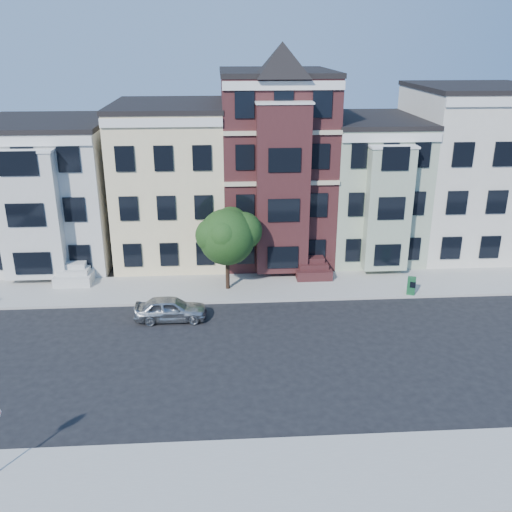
{
  "coord_description": "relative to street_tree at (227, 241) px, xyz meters",
  "views": [
    {
      "loc": [
        -3.77,
        -23.42,
        14.12
      ],
      "look_at": [
        -2.07,
        2.51,
        4.2
      ],
      "focal_mm": 40.0,
      "sensor_mm": 36.0,
      "label": 1
    }
  ],
  "objects": [
    {
      "name": "house_white",
      "position": [
        -11.59,
        6.69,
        1.33
      ],
      "size": [
        8.0,
        9.0,
        9.0
      ],
      "primitive_type": "cube",
      "color": "beige",
      "rests_on": "ground"
    },
    {
      "name": "house_cream",
      "position": [
        16.91,
        6.69,
        2.33
      ],
      "size": [
        8.0,
        9.0,
        11.0
      ],
      "primitive_type": "cube",
      "color": "silver",
      "rests_on": "ground"
    },
    {
      "name": "house_green",
      "position": [
        9.91,
        6.69,
        1.33
      ],
      "size": [
        6.0,
        9.0,
        9.0
      ],
      "primitive_type": "cube",
      "color": "#9FAE91",
      "rests_on": "ground"
    },
    {
      "name": "parked_car",
      "position": [
        -3.12,
        -3.61,
        -2.52
      ],
      "size": [
        3.84,
        1.56,
        1.31
      ],
      "primitive_type": "imported",
      "rotation": [
        0.0,
        0.0,
        1.57
      ],
      "color": "#9DA1A6",
      "rests_on": "ground"
    },
    {
      "name": "house_brown",
      "position": [
        3.41,
        6.69,
        2.83
      ],
      "size": [
        7.0,
        9.0,
        12.0
      ],
      "primitive_type": "cube",
      "color": "#3E1B1B",
      "rests_on": "ground"
    },
    {
      "name": "street_tree",
      "position": [
        0.0,
        0.0,
        0.0
      ],
      "size": [
        6.6,
        6.6,
        6.04
      ],
      "primitive_type": null,
      "rotation": [
        0.0,
        0.0,
        0.33
      ],
      "color": "#26521A",
      "rests_on": "far_sidewalk"
    },
    {
      "name": "newspaper_box",
      "position": [
        10.66,
        -1.51,
        -2.5
      ],
      "size": [
        0.59,
        0.56,
        1.04
      ],
      "primitive_type": "cube",
      "rotation": [
        0.0,
        0.0,
        -0.38
      ],
      "color": "#1B5B31",
      "rests_on": "far_sidewalk"
    },
    {
      "name": "house_yellow",
      "position": [
        -3.59,
        6.69,
        1.83
      ],
      "size": [
        7.0,
        9.0,
        10.0
      ],
      "primitive_type": "cube",
      "color": "beige",
      "rests_on": "ground"
    },
    {
      "name": "near_sidewalk",
      "position": [
        3.41,
        -15.81,
        -3.1
      ],
      "size": [
        60.0,
        4.0,
        0.15
      ],
      "primitive_type": "cube",
      "color": "#9E9B93",
      "rests_on": "ground"
    },
    {
      "name": "far_sidewalk",
      "position": [
        3.41,
        0.19,
        -3.1
      ],
      "size": [
        60.0,
        4.0,
        0.15
      ],
      "primitive_type": "cube",
      "color": "#9E9B93",
      "rests_on": "ground"
    },
    {
      "name": "ground",
      "position": [
        3.41,
        -7.81,
        -3.17
      ],
      "size": [
        120.0,
        120.0,
        0.0
      ],
      "primitive_type": "plane",
      "color": "black"
    }
  ]
}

